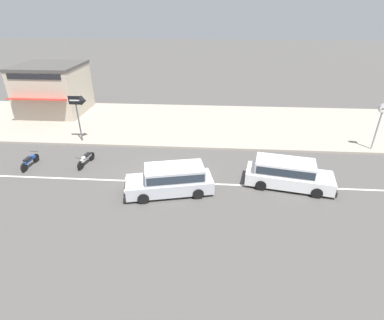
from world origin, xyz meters
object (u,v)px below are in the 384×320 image
Objects in this scene: street_clock at (381,116)px; shopfront_corner_warung at (53,89)px; motorcycle_0 at (86,159)px; arrow_signboard at (82,103)px; minivan_white_1 at (287,173)px; minivan_silver_0 at (172,179)px; motorcycle_1 at (30,161)px.

shopfront_corner_warung is (-26.00, 6.37, -0.24)m from street_clock.
shopfront_corner_warung is at bearing 166.24° from street_clock.
arrow_signboard reaches higher than motorcycle_0.
shopfront_corner_warung reaches higher than minivan_white_1.
shopfront_corner_warung reaches higher than street_clock.
minivan_white_1 is 1.48× the size of arrow_signboard.
arrow_signboard reaches higher than street_clock.
motorcycle_1 is (-9.41, 2.27, -0.42)m from minivan_silver_0.
minivan_white_1 is at bearing 9.93° from minivan_silver_0.
minivan_silver_0 is 6.56m from motorcycle_0.
minivan_white_1 is (6.39, 1.12, 0.00)m from minivan_silver_0.
minivan_silver_0 is at bearing -24.76° from motorcycle_0.
shopfront_corner_warung is at bearing 124.01° from motorcycle_0.
street_clock is (19.34, 3.50, 2.16)m from motorcycle_0.
street_clock is at bearing 10.24° from motorcycle_0.
motorcycle_0 is (-5.94, 2.74, -0.42)m from minivan_silver_0.
arrow_signboard is at bearing 109.27° from motorcycle_0.
shopfront_corner_warung is (-12.60, 12.61, 1.50)m from minivan_silver_0.
minivan_white_1 is at bearing -31.17° from shopfront_corner_warung.
minivan_silver_0 is 9.67m from arrow_signboard.
motorcycle_1 is at bearing -170.15° from street_clock.
shopfront_corner_warung is at bearing 134.99° from minivan_silver_0.
minivan_white_1 is 14.60m from arrow_signboard.
motorcycle_0 is (-12.34, 1.62, -0.42)m from minivan_white_1.
shopfront_corner_warung reaches higher than motorcycle_1.
motorcycle_1 is at bearing 175.82° from minivan_white_1.
motorcycle_0 is at bearing 155.24° from minivan_silver_0.
street_clock is 26.77m from shopfront_corner_warung.
minivan_silver_0 is 0.84× the size of shopfront_corner_warung.
minivan_silver_0 is 2.71× the size of motorcycle_1.
minivan_white_1 is 2.71× the size of motorcycle_0.
minivan_silver_0 is 1.54× the size of street_clock.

